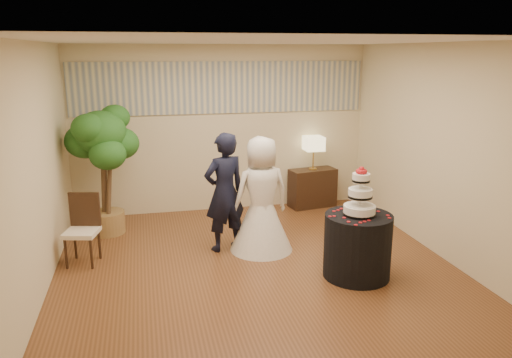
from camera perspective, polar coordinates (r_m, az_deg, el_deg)
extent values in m
cube|color=brown|center=(6.53, -0.06, -9.87)|extent=(5.00, 5.00, 0.00)
cube|color=white|center=(5.96, -0.07, 15.50)|extent=(5.00, 5.00, 0.00)
cube|color=beige|center=(8.51, -3.87, 5.68)|extent=(5.00, 0.06, 2.80)
cube|color=beige|center=(3.79, 8.49, -5.59)|extent=(5.00, 0.06, 2.80)
cube|color=beige|center=(6.06, -23.78, 0.91)|extent=(0.06, 5.00, 2.80)
cube|color=beige|center=(7.08, 20.10, 3.05)|extent=(0.06, 5.00, 2.80)
cube|color=#AAAD9D|center=(8.41, -3.93, 10.38)|extent=(4.90, 0.02, 0.85)
imported|color=black|center=(6.79, -3.61, -1.53)|extent=(0.70, 0.57, 1.65)
imported|color=white|center=(6.78, 0.62, -1.76)|extent=(0.99, 0.99, 1.60)
cylinder|color=black|center=(6.23, 11.52, -7.49)|extent=(0.93, 0.93, 0.79)
cube|color=black|center=(8.89, 6.46, -1.01)|extent=(0.86, 0.49, 0.68)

